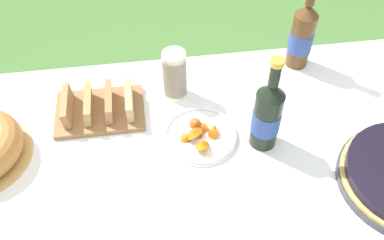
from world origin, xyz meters
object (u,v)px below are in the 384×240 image
at_px(snack_plate_near, 200,135).
at_px(bread_board, 99,107).
at_px(cider_bottle_amber, 302,35).
at_px(juice_bottle_red, 267,115).
at_px(cup_stack, 175,75).

bearing_deg(snack_plate_near, bread_board, 154.37).
distance_m(snack_plate_near, bread_board, 0.31).
distance_m(cider_bottle_amber, snack_plate_near, 0.47).
xyz_separation_m(juice_bottle_red, bread_board, (-0.45, 0.17, -0.09)).
relative_size(cup_stack, snack_plate_near, 0.78).
bearing_deg(juice_bottle_red, cup_stack, 135.08).
distance_m(cup_stack, snack_plate_near, 0.20).
relative_size(cup_stack, bread_board, 0.63).
xyz_separation_m(cup_stack, juice_bottle_red, (0.22, -0.22, 0.03)).
distance_m(cider_bottle_amber, juice_bottle_red, 0.36).
xyz_separation_m(cider_bottle_amber, juice_bottle_red, (-0.19, -0.31, -0.00)).
height_order(cider_bottle_amber, bread_board, cider_bottle_amber).
height_order(cider_bottle_amber, juice_bottle_red, cider_bottle_amber).
distance_m(juice_bottle_red, bread_board, 0.49).
xyz_separation_m(snack_plate_near, bread_board, (-0.28, 0.13, 0.01)).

